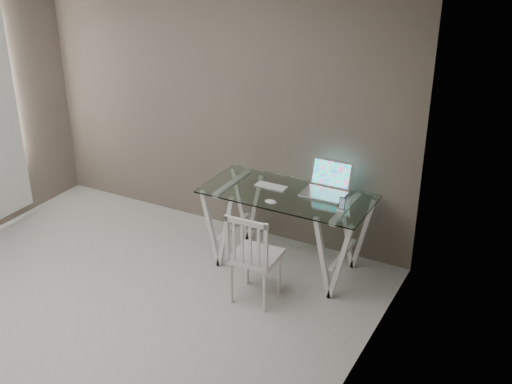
# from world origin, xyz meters

# --- Properties ---
(room) EXTENTS (4.50, 4.52, 2.71)m
(room) POSITION_xyz_m (-0.06, 0.02, 1.72)
(room) COLOR #AEABA6
(room) RESTS_ON ground
(desk) EXTENTS (1.50, 0.70, 0.75)m
(desk) POSITION_xyz_m (0.96, 1.77, 0.38)
(desk) COLOR silver
(desk) RESTS_ON ground
(chair) EXTENTS (0.40, 0.40, 0.83)m
(chair) POSITION_xyz_m (0.96, 1.13, 0.46)
(chair) COLOR silver
(chair) RESTS_ON ground
(laptop) EXTENTS (0.38, 0.34, 0.26)m
(laptop) POSITION_xyz_m (1.25, 1.96, 0.81)
(laptop) COLOR silver
(laptop) RESTS_ON desk
(keyboard) EXTENTS (0.30, 0.13, 0.01)m
(keyboard) POSITION_xyz_m (0.77, 1.82, 0.75)
(keyboard) COLOR silver
(keyboard) RESTS_ON desk
(mouse) EXTENTS (0.11, 0.06, 0.03)m
(mouse) POSITION_xyz_m (0.93, 1.51, 0.76)
(mouse) COLOR silver
(mouse) RESTS_ON desk
(phone_dock) EXTENTS (0.06, 0.06, 0.12)m
(phone_dock) POSITION_xyz_m (1.51, 1.67, 0.78)
(phone_dock) COLOR white
(phone_dock) RESTS_ON desk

